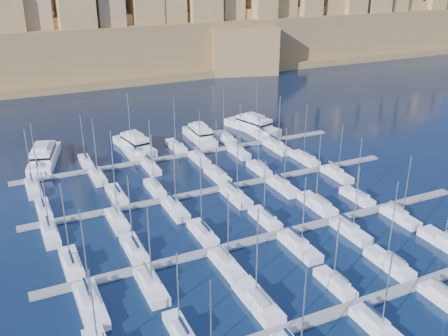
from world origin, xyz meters
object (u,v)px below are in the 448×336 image
motor_yacht_c (200,135)px  motor_yacht_b (135,144)px  motor_yacht_d (253,125)px  sailboat_2 (258,301)px  sailboat_4 (389,263)px  motor_yacht_a (44,156)px

motor_yacht_c → motor_yacht_b: bearing=178.7°
motor_yacht_b → motor_yacht_d: 35.35m
sailboat_2 → sailboat_4: 23.76m
motor_yacht_a → motor_yacht_d: 57.68m
sailboat_2 → motor_yacht_c: size_ratio=1.00×
sailboat_2 → motor_yacht_b: bearing=88.4°
motor_yacht_b → motor_yacht_d: bearing=1.6°
motor_yacht_c → motor_yacht_d: size_ratio=0.81×
sailboat_2 → sailboat_4: size_ratio=1.02×
motor_yacht_c → motor_yacht_d: bearing=4.8°
motor_yacht_a → motor_yacht_b: 22.37m
sailboat_2 → sailboat_4: (23.75, -0.60, -0.01)m
motor_yacht_b → sailboat_2: bearing=-91.6°
motor_yacht_a → motor_yacht_d: size_ratio=1.01×
sailboat_4 → motor_yacht_a: 83.47m
sailboat_4 → motor_yacht_c: sailboat_4 is taller
sailboat_2 → motor_yacht_d: 79.43m
motor_yacht_b → motor_yacht_d: same height
motor_yacht_a → motor_yacht_b: (22.34, -1.07, -0.00)m
sailboat_4 → motor_yacht_c: size_ratio=0.98×
sailboat_2 → motor_yacht_d: (37.25, 70.16, 0.96)m
sailboat_2 → motor_yacht_c: sailboat_2 is taller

